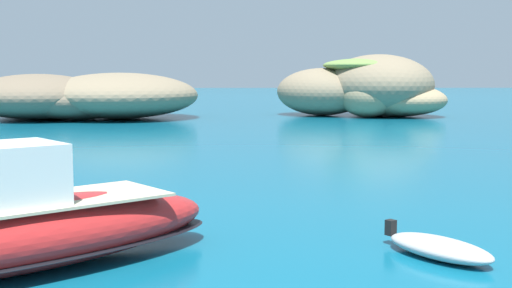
{
  "coord_description": "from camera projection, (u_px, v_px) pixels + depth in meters",
  "views": [
    {
      "loc": [
        -0.03,
        -4.46,
        3.92
      ],
      "look_at": [
        0.78,
        19.9,
        1.34
      ],
      "focal_mm": 45.52,
      "sensor_mm": 36.0,
      "label": 1
    }
  ],
  "objects": [
    {
      "name": "motorboat_red",
      "position": [
        17.0,
        229.0,
        12.98
      ],
      "size": [
        8.55,
        7.47,
        2.59
      ],
      "color": "red",
      "rests_on": "ground"
    },
    {
      "name": "dinghy_tender",
      "position": [
        439.0,
        248.0,
        13.97
      ],
      "size": [
        2.37,
        2.77,
        0.58
      ],
      "color": "#B2B2B2",
      "rests_on": "ground"
    },
    {
      "name": "islet_large",
      "position": [
        78.0,
        97.0,
        59.33
      ],
      "size": [
        24.28,
        19.76,
        4.17
      ],
      "color": "#84755B",
      "rests_on": "ground"
    },
    {
      "name": "islet_small",
      "position": [
        367.0,
        89.0,
        62.81
      ],
      "size": [
        19.44,
        14.67,
        5.95
      ],
      "color": "#84755B",
      "rests_on": "ground"
    }
  ]
}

